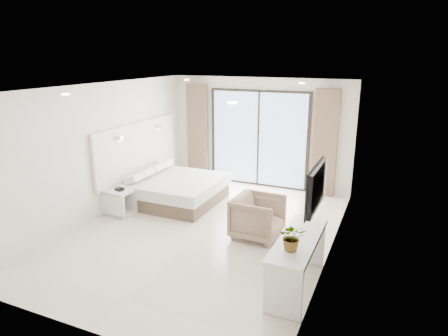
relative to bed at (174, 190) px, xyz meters
The scene contains 8 objects.
ground 1.78m from the bed, 41.01° to the right, with size 6.20×6.20×0.00m, color beige.
room_shell 1.74m from the bed, 15.13° to the right, with size 4.62×6.22×2.72m.
bed is the anchor object (origin of this frame).
nightstand 1.29m from the bed, 122.15° to the right, with size 0.62×0.52×0.53m.
phone 1.31m from the bed, 119.36° to the right, with size 0.17×0.13×0.06m, color black.
console_desk 4.09m from the bed, 34.30° to the right, with size 0.52×1.66×0.77m.
plant 4.35m from the bed, 38.56° to the right, with size 0.34×0.38×0.29m, color #33662D.
armchair 2.51m from the bed, 22.53° to the right, with size 0.83×0.77×0.85m, color #997864.
Camera 1 is at (3.12, -6.20, 3.24)m, focal length 32.00 mm.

